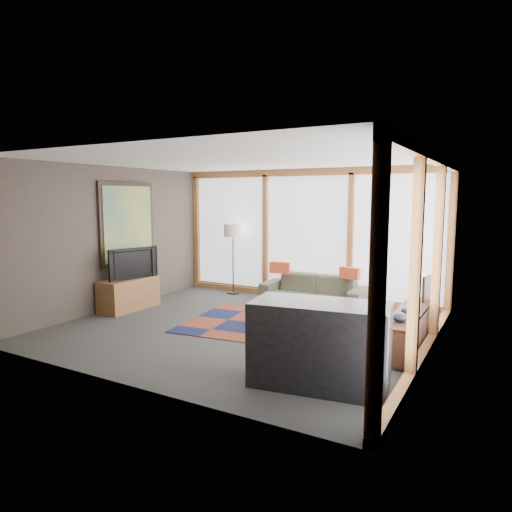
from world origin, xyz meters
The scene contains 17 objects.
ground centered at (0.00, 0.00, 0.00)m, with size 5.50×5.50×0.00m, color #30302D.
room_envelope centered at (0.49, 0.56, 1.54)m, with size 5.52×5.02×2.62m.
rug centered at (0.49, 0.38, 0.01)m, with size 3.09×1.99×0.01m, color maroon.
sofa centered at (0.37, 1.95, 0.29)m, with size 1.96×0.77×0.57m, color #3D3F2D.
pillow_left centered at (-0.32, 1.91, 0.68)m, with size 0.40×0.12×0.22m, color #B74021.
pillow_right centered at (1.06, 1.99, 0.68)m, with size 0.37×0.11×0.21m, color #B74021.
floor_lamp centered at (-1.53, 2.14, 0.74)m, with size 0.37×0.37×1.49m, color #2E2319, non-canonical shape.
coffee_table centered at (0.77, 0.24, 0.20)m, with size 1.19×0.60×0.40m, color black, non-canonical shape.
book_stack centered at (0.42, 0.20, 0.44)m, with size 0.22×0.28×0.09m, color brown.
vase centered at (0.87, 0.24, 0.50)m, with size 0.23×0.23×0.20m, color beige.
bookshelf centered at (2.43, 0.36, 0.25)m, with size 0.36×2.00×0.50m, color black, non-canonical shape.
bowl_a centered at (2.43, -0.24, 0.56)m, with size 0.22×0.22×0.11m, color black.
bowl_b centered at (2.44, 0.20, 0.54)m, with size 0.17×0.17×0.09m, color black.
shelf_picture centered at (2.53, 1.11, 0.69)m, with size 0.04×0.29×0.38m, color black.
tv_console centered at (-2.46, 0.03, 0.29)m, with size 0.48×1.15×0.57m, color brown.
television centered at (-2.42, 0.06, 0.86)m, with size 0.99×0.13×0.57m, color black.
bar_counter centered at (1.85, -1.47, 0.46)m, with size 1.46×0.68×0.93m, color black.
Camera 1 is at (3.58, -5.97, 2.05)m, focal length 32.00 mm.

